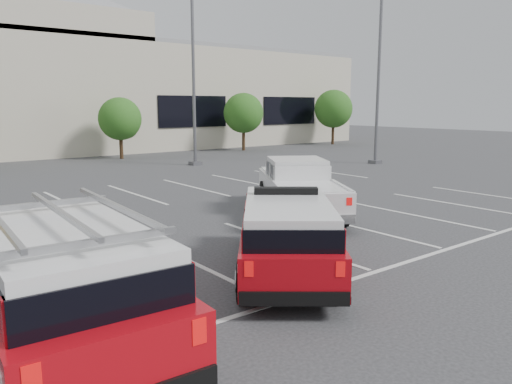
% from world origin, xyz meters
% --- Properties ---
extents(ground, '(120.00, 120.00, 0.00)m').
position_xyz_m(ground, '(0.00, 0.00, 0.00)').
color(ground, '#2D2D2F').
rests_on(ground, ground).
extents(stall_markings, '(23.00, 15.00, 0.01)m').
position_xyz_m(stall_markings, '(0.00, 4.50, 0.01)').
color(stall_markings, silver).
rests_on(stall_markings, ground).
extents(convention_building, '(60.00, 16.99, 13.20)m').
position_xyz_m(convention_building, '(0.18, 31.86, 4.72)').
color(convention_building, '#BBB29E').
rests_on(convention_building, ground).
extents(tree_mid_right, '(2.77, 2.77, 3.99)m').
position_xyz_m(tree_mid_right, '(5.09, 22.05, 2.50)').
color(tree_mid_right, '#3F2B19').
rests_on(tree_mid_right, ground).
extents(tree_right, '(3.07, 3.07, 4.42)m').
position_xyz_m(tree_right, '(15.09, 22.05, 2.77)').
color(tree_right, '#3F2B19').
rests_on(tree_right, ground).
extents(tree_far_right, '(3.37, 3.37, 4.85)m').
position_xyz_m(tree_far_right, '(25.09, 22.05, 3.04)').
color(tree_far_right, '#3F2B19').
rests_on(tree_far_right, ground).
extents(light_pole_mid, '(0.90, 0.60, 10.24)m').
position_xyz_m(light_pole_mid, '(7.00, 16.00, 5.19)').
color(light_pole_mid, '#59595E').
rests_on(light_pole_mid, ground).
extents(light_pole_right, '(0.90, 0.60, 10.24)m').
position_xyz_m(light_pole_right, '(16.00, 10.00, 5.19)').
color(light_pole_right, '#59595E').
rests_on(light_pole_right, ground).
extents(fire_chief_suv, '(4.52, 5.04, 1.76)m').
position_xyz_m(fire_chief_suv, '(-1.53, -1.75, 0.72)').
color(fire_chief_suv, '#A50710').
rests_on(fire_chief_suv, ground).
extents(white_pickup, '(4.66, 5.86, 1.74)m').
position_xyz_m(white_pickup, '(2.68, 2.39, 0.70)').
color(white_pickup, silver).
rests_on(white_pickup, ground).
extents(ladder_suv, '(2.40, 5.49, 2.12)m').
position_xyz_m(ladder_suv, '(-6.24, -2.25, 0.85)').
color(ladder_suv, '#A50710').
rests_on(ladder_suv, ground).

